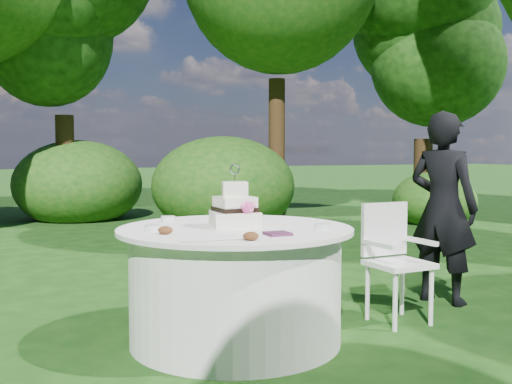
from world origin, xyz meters
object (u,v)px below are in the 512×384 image
napkins (278,234)px  cake (235,210)px  table (235,284)px  chair (393,252)px  guest (443,208)px

napkins → cake: bearing=100.2°
cake → table: bearing=-111.0°
chair → napkins: bearing=-159.2°
table → cake: 0.50m
napkins → chair: bearing=20.8°
cake → guest: bearing=7.1°
table → napkins: bearing=-77.5°
guest → table: size_ratio=1.03×
table → cake: cake is taller
guest → chair: bearing=87.7°
guest → cake: bearing=73.0°
napkins → cake: size_ratio=0.33×
guest → cake: size_ratio=3.78×
napkins → cake: cake is taller
napkins → chair: size_ratio=0.16×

